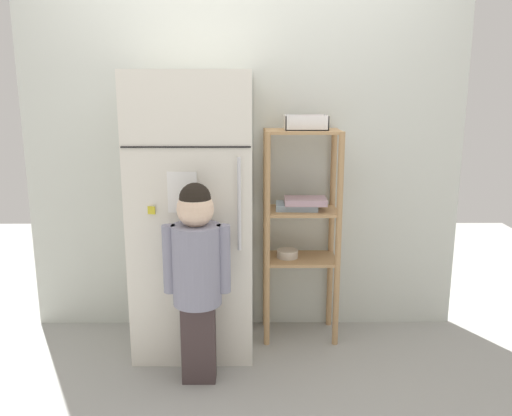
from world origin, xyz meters
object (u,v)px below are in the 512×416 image
object	(u,v)px
refrigerator	(194,215)
pantry_shelf_unit	(300,218)
child_standing	(197,264)
fruit_bin	(307,125)

from	to	relation	value
refrigerator	pantry_shelf_unit	distance (m)	0.65
child_standing	pantry_shelf_unit	world-z (taller)	pantry_shelf_unit
fruit_bin	refrigerator	bearing A→B (deg)	-168.66
pantry_shelf_unit	fruit_bin	world-z (taller)	fruit_bin
fruit_bin	child_standing	bearing A→B (deg)	-138.09
refrigerator	pantry_shelf_unit	bearing A→B (deg)	10.91
child_standing	fruit_bin	size ratio (longest dim) A/B	4.33
child_standing	refrigerator	bearing A→B (deg)	97.71
refrigerator	fruit_bin	bearing A→B (deg)	11.34
refrigerator	pantry_shelf_unit	xyz separation A→B (m)	(0.64, 0.12, -0.05)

